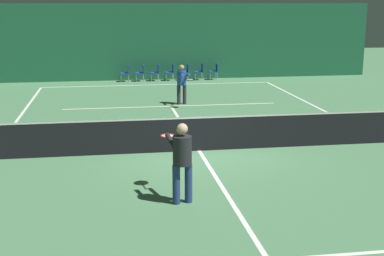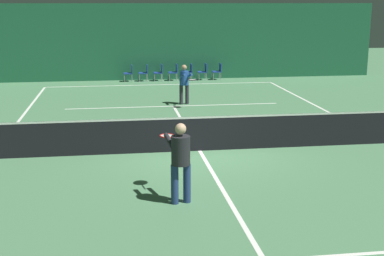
{
  "view_description": "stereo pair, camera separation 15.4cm",
  "coord_description": "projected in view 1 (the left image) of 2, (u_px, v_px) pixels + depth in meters",
  "views": [
    {
      "loc": [
        -2.39,
        -13.79,
        3.97
      ],
      "look_at": [
        -0.39,
        -1.24,
        0.94
      ],
      "focal_mm": 50.0,
      "sensor_mm": 36.0,
      "label": 1
    },
    {
      "loc": [
        -2.24,
        -13.82,
        3.97
      ],
      "look_at": [
        -0.39,
        -1.24,
        0.94
      ],
      "focal_mm": 50.0,
      "sensor_mm": 36.0,
      "label": 2
    }
  ],
  "objects": [
    {
      "name": "tennis_net",
      "position": [
        199.0,
        133.0,
        14.42
      ],
      "size": [
        12.0,
        0.1,
        1.07
      ],
      "color": "black",
      "rests_on": "ground"
    },
    {
      "name": "ground_plane",
      "position": [
        199.0,
        151.0,
        14.54
      ],
      "size": [
        60.0,
        60.0,
        0.0
      ],
      "primitive_type": "plane",
      "color": "#4C7F56"
    },
    {
      "name": "court_line_service_far",
      "position": [
        171.0,
        106.0,
        20.69
      ],
      "size": [
        8.25,
        0.1,
        0.0
      ],
      "color": "white",
      "rests_on": "ground"
    },
    {
      "name": "courtside_chair_4",
      "position": [
        186.0,
        71.0,
        27.33
      ],
      "size": [
        0.44,
        0.44,
        0.84
      ],
      "rotation": [
        0.0,
        0.0,
        -1.57
      ],
      "color": "#99999E",
      "rests_on": "ground"
    },
    {
      "name": "player_near",
      "position": [
        182.0,
        157.0,
        10.61
      ],
      "size": [
        0.58,
        1.38,
        1.65
      ],
      "rotation": [
        0.0,
        0.0,
        1.75
      ],
      "color": "navy",
      "rests_on": "ground"
    },
    {
      "name": "courtside_chair_5",
      "position": [
        200.0,
        71.0,
        27.45
      ],
      "size": [
        0.44,
        0.44,
        0.84
      ],
      "rotation": [
        0.0,
        0.0,
        -1.57
      ],
      "color": "#99999E",
      "rests_on": "ground"
    },
    {
      "name": "court_line_baseline_far",
      "position": [
        158.0,
        85.0,
        25.97
      ],
      "size": [
        11.0,
        0.1,
        0.0
      ],
      "color": "white",
      "rests_on": "ground"
    },
    {
      "name": "courtside_chair_1",
      "position": [
        141.0,
        72.0,
        26.99
      ],
      "size": [
        0.44,
        0.44,
        0.84
      ],
      "rotation": [
        0.0,
        0.0,
        -1.57
      ],
      "color": "#99999E",
      "rests_on": "ground"
    },
    {
      "name": "player_far",
      "position": [
        182.0,
        81.0,
        20.87
      ],
      "size": [
        0.59,
        1.34,
        1.55
      ],
      "rotation": [
        0.0,
        0.0,
        -1.37
      ],
      "color": "#2D2D38",
      "rests_on": "ground"
    },
    {
      "name": "courtside_chair_3",
      "position": [
        171.0,
        71.0,
        27.22
      ],
      "size": [
        0.44,
        0.44,
        0.84
      ],
      "rotation": [
        0.0,
        0.0,
        -1.57
      ],
      "color": "#99999E",
      "rests_on": "ground"
    },
    {
      "name": "courtside_chair_0",
      "position": [
        126.0,
        72.0,
        26.87
      ],
      "size": [
        0.44,
        0.44,
        0.84
      ],
      "rotation": [
        0.0,
        0.0,
        -1.57
      ],
      "color": "#99999E",
      "rests_on": "ground"
    },
    {
      "name": "courtside_chair_6",
      "position": [
        214.0,
        70.0,
        27.56
      ],
      "size": [
        0.44,
        0.44,
        0.84
      ],
      "rotation": [
        0.0,
        0.0,
        -1.57
      ],
      "color": "#99999E",
      "rests_on": "ground"
    },
    {
      "name": "backdrop_curtain",
      "position": [
        154.0,
        42.0,
        27.29
      ],
      "size": [
        23.0,
        0.12,
        3.86
      ],
      "color": "#1E5B3D",
      "rests_on": "ground"
    },
    {
      "name": "courtside_chair_2",
      "position": [
        156.0,
        71.0,
        27.1
      ],
      "size": [
        0.44,
        0.44,
        0.84
      ],
      "rotation": [
        0.0,
        0.0,
        -1.57
      ],
      "color": "#99999E",
      "rests_on": "ground"
    },
    {
      "name": "court_line_centre",
      "position": [
        199.0,
        151.0,
        14.54
      ],
      "size": [
        0.1,
        12.8,
        0.0
      ],
      "color": "white",
      "rests_on": "ground"
    }
  ]
}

